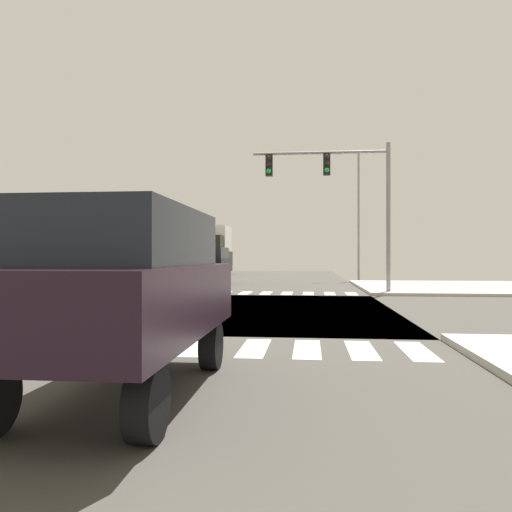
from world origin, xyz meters
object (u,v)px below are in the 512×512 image
(box_truck_nearside_1, at_px, (216,248))
(suv_leading_2, at_px, (212,262))
(traffic_signal_mast, at_px, (336,183))
(sedan_trailing_3, at_px, (194,268))
(street_lamp, at_px, (356,205))
(sedan_queued_2, at_px, (168,272))
(suv_crossing_1, at_px, (126,284))

(box_truck_nearside_1, height_order, suv_leading_2, box_truck_nearside_1)
(traffic_signal_mast, height_order, box_truck_nearside_1, traffic_signal_mast)
(box_truck_nearside_1, bearing_deg, suv_leading_2, 99.74)
(suv_leading_2, xyz_separation_m, sedan_trailing_3, (0.00, -5.39, -0.28))
(street_lamp, height_order, sedan_queued_2, street_lamp)
(street_lamp, bearing_deg, sedan_queued_2, -118.43)
(street_lamp, relative_size, suv_leading_2, 2.03)
(suv_crossing_1, distance_m, sedan_queued_2, 14.65)
(street_lamp, bearing_deg, suv_crossing_1, -100.26)
(box_truck_nearside_1, relative_size, sedan_queued_2, 1.67)
(street_lamp, xyz_separation_m, suv_crossing_1, (-5.60, -30.97, -4.08))
(traffic_signal_mast, bearing_deg, suv_leading_2, 130.47)
(suv_crossing_1, bearing_deg, sedan_trailing_3, 100.63)
(traffic_signal_mast, relative_size, box_truck_nearside_1, 0.97)
(box_truck_nearside_1, bearing_deg, traffic_signal_mast, 111.83)
(suv_crossing_1, relative_size, suv_leading_2, 1.00)
(sedan_queued_2, xyz_separation_m, suv_leading_2, (-0.54, 12.45, 0.28))
(sedan_queued_2, distance_m, sedan_trailing_3, 7.09)
(street_lamp, height_order, box_truck_nearside_1, street_lamp)
(box_truck_nearside_1, xyz_separation_m, suv_crossing_1, (7.00, -44.17, -1.17))
(street_lamp, distance_m, suv_leading_2, 11.28)
(suv_leading_2, relative_size, sedan_trailing_3, 1.07)
(suv_leading_2, bearing_deg, box_truck_nearside_1, -80.26)
(suv_leading_2, bearing_deg, suv_crossing_1, 98.52)
(box_truck_nearside_1, distance_m, sedan_trailing_3, 23.11)
(suv_crossing_1, xyz_separation_m, suv_leading_2, (-4.00, 26.69, 0.00))
(suv_leading_2, distance_m, sedan_trailing_3, 5.39)
(street_lamp, distance_m, box_truck_nearside_1, 18.48)
(box_truck_nearside_1, xyz_separation_m, sedan_trailing_3, (3.00, -22.87, -1.45))
(traffic_signal_mast, relative_size, suv_leading_2, 1.52)
(sedan_trailing_3, bearing_deg, street_lamp, -134.81)
(traffic_signal_mast, bearing_deg, sedan_trailing_3, 155.37)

